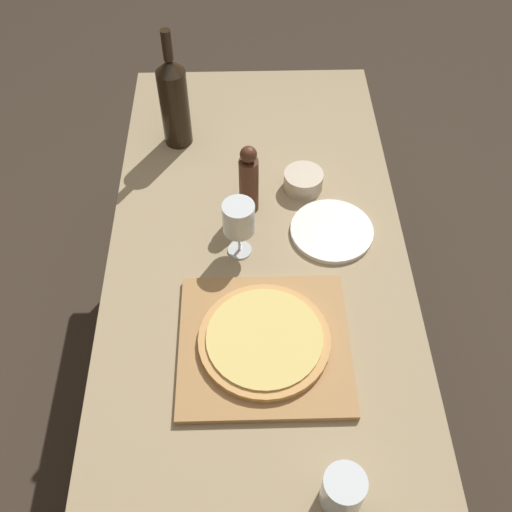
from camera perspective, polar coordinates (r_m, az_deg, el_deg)
name	(u,v)px	position (r m, az deg, el deg)	size (l,w,h in m)	color
ground_plane	(258,400)	(2.18, 0.17, -13.59)	(12.00, 12.00, 0.00)	#382D23
dining_table	(258,293)	(1.61, 0.22, -3.55)	(0.79, 1.77, 0.75)	#9E8966
cutting_board	(264,344)	(1.41, 0.79, -8.38)	(0.40, 0.38, 0.02)	#A87A47
pizza	(264,339)	(1.39, 0.80, -7.95)	(0.31, 0.31, 0.02)	tan
wine_bottle	(174,101)	(1.82, -7.81, 14.42)	(0.09, 0.09, 0.37)	black
pepper_mill	(249,181)	(1.61, -0.69, 7.18)	(0.05, 0.05, 0.22)	#4C2819
wine_glass	(239,219)	(1.49, -1.66, 3.51)	(0.08, 0.08, 0.17)	silver
small_bowl	(303,181)	(1.73, 4.53, 7.16)	(0.11, 0.11, 0.05)	beige
drinking_tumbler	(343,491)	(1.24, 8.27, -21.23)	(0.08, 0.08, 0.10)	silver
dinner_plate	(332,231)	(1.63, 7.22, 2.39)	(0.22, 0.22, 0.01)	white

